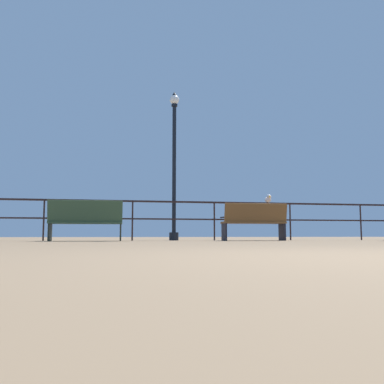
# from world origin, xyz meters

# --- Properties ---
(ground_plane) EXTENTS (60.00, 60.00, 0.00)m
(ground_plane) POSITION_xyz_m (0.00, 0.00, 0.00)
(ground_plane) COLOR #84694C
(pier_railing) EXTENTS (20.51, 0.05, 1.08)m
(pier_railing) POSITION_xyz_m (-0.00, 8.85, 0.81)
(pier_railing) COLOR black
(pier_railing) RESTS_ON ground_plane
(bench_near_left) EXTENTS (1.79, 0.67, 0.99)m
(bench_near_left) POSITION_xyz_m (-2.31, 8.07, 0.54)
(bench_near_left) COLOR #314A31
(bench_near_left) RESTS_ON ground_plane
(bench_near_right) EXTENTS (1.71, 0.65, 0.98)m
(bench_near_right) POSITION_xyz_m (2.04, 8.07, 0.55)
(bench_near_right) COLOR brown
(bench_near_right) RESTS_ON ground_plane
(lamppost_center) EXTENTS (0.27, 0.27, 4.25)m
(lamppost_center) POSITION_xyz_m (0.02, 9.00, 2.25)
(lamppost_center) COLOR black
(lamppost_center) RESTS_ON ground_plane
(seagull_on_rail) EXTENTS (0.21, 0.46, 0.22)m
(seagull_on_rail) POSITION_xyz_m (2.73, 8.82, 1.18)
(seagull_on_rail) COLOR white
(seagull_on_rail) RESTS_ON pier_railing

